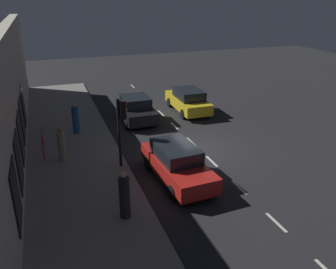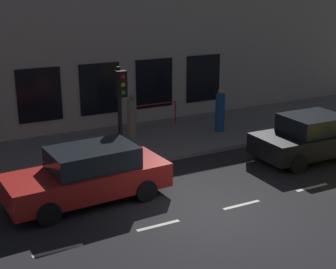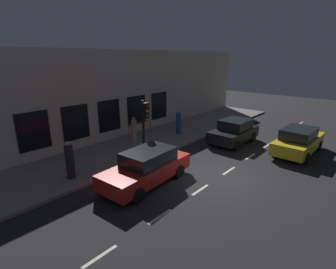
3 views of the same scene
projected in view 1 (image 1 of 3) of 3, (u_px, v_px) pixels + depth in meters
name	position (u px, v px, depth m)	size (l,w,h in m)	color
ground_plane	(198.00, 149.00, 18.55)	(60.00, 60.00, 0.00)	#232326
sidewalk	(77.00, 166.00, 16.58)	(4.50, 32.00, 0.15)	gray
building_facade	(8.00, 112.00, 14.67)	(0.65, 32.00, 6.06)	beige
lane_centre_line	(191.00, 141.00, 19.42)	(0.12, 27.20, 0.01)	beige
traffic_light	(121.00, 120.00, 15.62)	(0.48, 0.32, 3.23)	black
parked_car_0	(177.00, 163.00, 15.24)	(2.07, 4.64, 1.58)	red
parked_car_1	(136.00, 109.00, 22.21)	(2.00, 3.86, 1.58)	black
parked_car_2	(188.00, 100.00, 24.02)	(1.97, 4.52, 1.58)	gold
pedestrian_0	(62.00, 145.00, 16.66)	(0.44, 0.44, 1.70)	gray
pedestrian_1	(124.00, 197.00, 12.38)	(0.53, 0.53, 1.80)	#232328
pedestrian_2	(76.00, 119.00, 19.95)	(0.42, 0.42, 1.76)	#1E5189
red_railing	(42.00, 138.00, 17.58)	(0.05, 2.16, 0.97)	red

